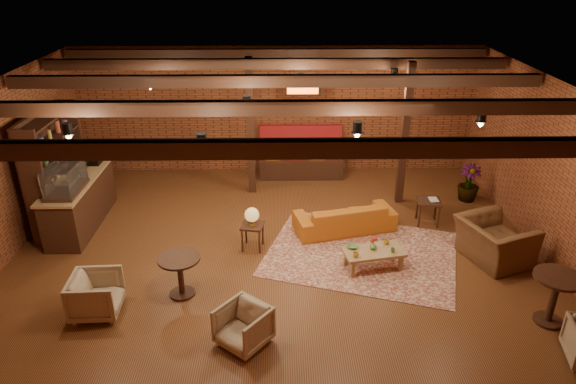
{
  "coord_description": "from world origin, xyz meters",
  "views": [
    {
      "loc": [
        0.07,
        -8.63,
        5.24
      ],
      "look_at": [
        0.21,
        0.2,
        1.09
      ],
      "focal_mm": 32.0,
      "sensor_mm": 36.0,
      "label": 1
    }
  ],
  "objects_px": {
    "side_table_lamp": "(252,218)",
    "side_table_book": "(429,202)",
    "armchair_b": "(243,325)",
    "round_table_left": "(180,270)",
    "armchair_right": "(495,235)",
    "coffee_table": "(373,252)",
    "plant_tall": "(475,148)",
    "armchair_a": "(96,293)",
    "round_table_right": "(555,292)",
    "sofa": "(345,217)"
  },
  "relations": [
    {
      "from": "coffee_table",
      "to": "armchair_right",
      "type": "xyz_separation_m",
      "value": [
        2.28,
        0.25,
        0.2
      ]
    },
    {
      "from": "round_table_left",
      "to": "plant_tall",
      "type": "relative_size",
      "value": 0.28
    },
    {
      "from": "side_table_book",
      "to": "side_table_lamp",
      "type": "bearing_deg",
      "value": -165.3
    },
    {
      "from": "coffee_table",
      "to": "round_table_left",
      "type": "bearing_deg",
      "value": -167.42
    },
    {
      "from": "sofa",
      "to": "armchair_right",
      "type": "relative_size",
      "value": 1.68
    },
    {
      "from": "armchair_right",
      "to": "plant_tall",
      "type": "xyz_separation_m",
      "value": [
        0.39,
        2.55,
        0.76
      ]
    },
    {
      "from": "side_table_lamp",
      "to": "armchair_a",
      "type": "height_order",
      "value": "side_table_lamp"
    },
    {
      "from": "armchair_b",
      "to": "plant_tall",
      "type": "xyz_separation_m",
      "value": [
        4.88,
        4.75,
        0.95
      ]
    },
    {
      "from": "round_table_left",
      "to": "side_table_book",
      "type": "xyz_separation_m",
      "value": [
        4.77,
        2.44,
        0.01
      ]
    },
    {
      "from": "sofa",
      "to": "plant_tall",
      "type": "height_order",
      "value": "plant_tall"
    },
    {
      "from": "round_table_right",
      "to": "plant_tall",
      "type": "relative_size",
      "value": 0.33
    },
    {
      "from": "sofa",
      "to": "round_table_right",
      "type": "relative_size",
      "value": 2.4
    },
    {
      "from": "armchair_b",
      "to": "round_table_right",
      "type": "xyz_separation_m",
      "value": [
        4.71,
        0.41,
        0.22
      ]
    },
    {
      "from": "armchair_right",
      "to": "side_table_book",
      "type": "distance_m",
      "value": 1.67
    },
    {
      "from": "armchair_a",
      "to": "armchair_b",
      "type": "height_order",
      "value": "armchair_a"
    },
    {
      "from": "armchair_b",
      "to": "armchair_right",
      "type": "height_order",
      "value": "armchair_right"
    },
    {
      "from": "side_table_lamp",
      "to": "armchair_a",
      "type": "xyz_separation_m",
      "value": [
        -2.37,
        -1.95,
        -0.28
      ]
    },
    {
      "from": "side_table_lamp",
      "to": "round_table_right",
      "type": "distance_m",
      "value": 5.23
    },
    {
      "from": "armchair_right",
      "to": "round_table_right",
      "type": "xyz_separation_m",
      "value": [
        0.22,
        -1.79,
        0.04
      ]
    },
    {
      "from": "round_table_left",
      "to": "round_table_right",
      "type": "xyz_separation_m",
      "value": [
        5.83,
        -0.8,
        0.08
      ]
    },
    {
      "from": "side_table_lamp",
      "to": "armchair_right",
      "type": "distance_m",
      "value": 4.51
    },
    {
      "from": "coffee_table",
      "to": "armchair_a",
      "type": "relative_size",
      "value": 1.55
    },
    {
      "from": "coffee_table",
      "to": "side_table_lamp",
      "type": "relative_size",
      "value": 1.36
    },
    {
      "from": "sofa",
      "to": "round_table_left",
      "type": "xyz_separation_m",
      "value": [
        -2.98,
        -2.18,
        0.19
      ]
    },
    {
      "from": "round_table_left",
      "to": "armchair_right",
      "type": "bearing_deg",
      "value": 10.02
    },
    {
      "from": "coffee_table",
      "to": "armchair_a",
      "type": "height_order",
      "value": "armchair_a"
    },
    {
      "from": "coffee_table",
      "to": "plant_tall",
      "type": "bearing_deg",
      "value": 46.34
    },
    {
      "from": "coffee_table",
      "to": "armchair_b",
      "type": "xyz_separation_m",
      "value": [
        -2.21,
        -1.96,
        0.01
      ]
    },
    {
      "from": "side_table_book",
      "to": "round_table_right",
      "type": "distance_m",
      "value": 3.41
    },
    {
      "from": "armchair_right",
      "to": "round_table_right",
      "type": "distance_m",
      "value": 1.81
    },
    {
      "from": "side_table_book",
      "to": "sofa",
      "type": "bearing_deg",
      "value": -171.58
    },
    {
      "from": "side_table_lamp",
      "to": "plant_tall",
      "type": "relative_size",
      "value": 0.34
    },
    {
      "from": "armchair_a",
      "to": "plant_tall",
      "type": "relative_size",
      "value": 0.29
    },
    {
      "from": "side_table_lamp",
      "to": "plant_tall",
      "type": "distance_m",
      "value": 5.33
    },
    {
      "from": "armchair_a",
      "to": "plant_tall",
      "type": "xyz_separation_m",
      "value": [
        7.24,
        4.01,
        0.91
      ]
    },
    {
      "from": "side_table_lamp",
      "to": "plant_tall",
      "type": "bearing_deg",
      "value": 22.88
    },
    {
      "from": "coffee_table",
      "to": "round_table_right",
      "type": "relative_size",
      "value": 1.38
    },
    {
      "from": "armchair_a",
      "to": "armchair_right",
      "type": "bearing_deg",
      "value": -80.66
    },
    {
      "from": "sofa",
      "to": "armchair_right",
      "type": "bearing_deg",
      "value": 141.33
    },
    {
      "from": "side_table_book",
      "to": "armchair_a",
      "type": "bearing_deg",
      "value": -154.21
    },
    {
      "from": "sofa",
      "to": "coffee_table",
      "type": "height_order",
      "value": "coffee_table"
    },
    {
      "from": "round_table_left",
      "to": "armchair_right",
      "type": "relative_size",
      "value": 0.6
    },
    {
      "from": "armchair_right",
      "to": "side_table_book",
      "type": "xyz_separation_m",
      "value": [
        -0.83,
        1.45,
        -0.03
      ]
    },
    {
      "from": "armchair_b",
      "to": "side_table_book",
      "type": "relative_size",
      "value": 1.22
    },
    {
      "from": "round_table_left",
      "to": "coffee_table",
      "type": "bearing_deg",
      "value": 12.58
    },
    {
      "from": "round_table_left",
      "to": "armchair_b",
      "type": "height_order",
      "value": "round_table_left"
    },
    {
      "from": "coffee_table",
      "to": "armchair_b",
      "type": "height_order",
      "value": "armchair_b"
    },
    {
      "from": "side_table_book",
      "to": "round_table_right",
      "type": "height_order",
      "value": "round_table_right"
    },
    {
      "from": "side_table_lamp",
      "to": "side_table_book",
      "type": "relative_size",
      "value": 1.54
    },
    {
      "from": "coffee_table",
      "to": "round_table_left",
      "type": "relative_size",
      "value": 1.62
    }
  ]
}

